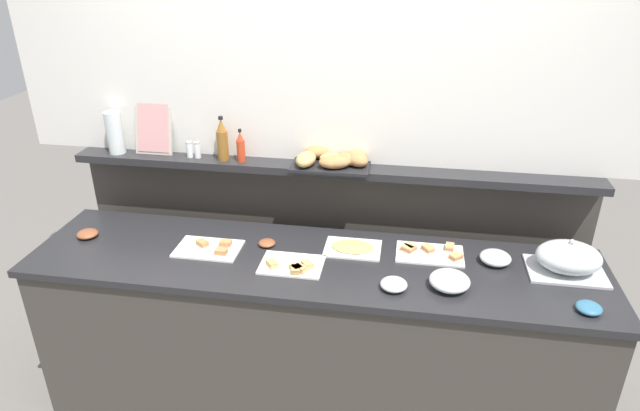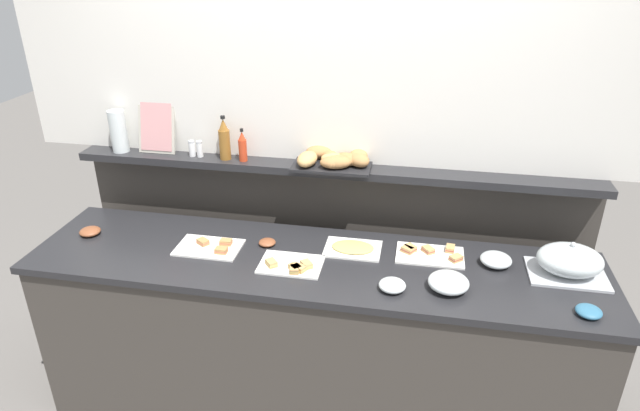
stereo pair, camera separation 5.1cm
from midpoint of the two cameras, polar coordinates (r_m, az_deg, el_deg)
The scene contains 22 objects.
ground_plane at distance 3.63m, azimuth 1.67°, elevation -13.23°, with size 12.00×12.00×0.00m, color slate.
buffet_counter at distance 2.88m, azimuth -0.17°, elevation -13.46°, with size 2.72×0.66×0.92m.
back_ledge_unit at distance 3.18m, azimuth 1.55°, elevation -5.19°, with size 2.75×0.22×1.23m.
upper_wall_panel at distance 2.78m, azimuth 1.95°, elevation 18.13°, with size 3.35×0.08×1.37m, color white.
sandwich_platter_rear at distance 2.70m, azimuth 11.82°, elevation -4.90°, with size 0.32×0.20×0.04m.
sandwich_platter_front at distance 2.75m, azimuth -10.71°, elevation -4.22°, with size 0.31×0.21×0.04m.
sandwich_platter_side at distance 2.56m, azimuth -2.35°, elevation -6.17°, with size 0.29×0.20×0.04m.
cold_cuts_platter at distance 2.70m, azimuth 3.95°, elevation -4.42°, with size 0.27×0.20×0.02m.
serving_cloche at distance 2.72m, azimuth 24.85°, elevation -5.26°, with size 0.34×0.24×0.17m.
glass_bowl_large at distance 2.70m, azimuth 18.22°, elevation -5.39°, with size 0.14×0.14×0.06m.
glass_bowl_medium at distance 2.46m, azimuth 13.71°, elevation -7.79°, with size 0.18×0.18×0.07m.
glass_bowl_small at distance 2.42m, azimuth 8.08°, elevation -8.20°, with size 0.12×0.12×0.05m.
condiment_bowl_teal at distance 2.51m, azimuth 26.54°, elevation -9.76°, with size 0.10×0.10×0.04m, color teal.
condiment_bowl_dark at distance 3.05m, azimuth -22.21°, elevation -2.49°, with size 0.11×0.11×0.04m, color brown.
condiment_bowl_cream at distance 2.74m, azimuth -4.94°, elevation -3.82°, with size 0.08×0.08×0.03m, color brown.
vinegar_bottle_amber at distance 2.95m, azimuth -9.35°, elevation 6.68°, with size 0.06×0.06×0.24m.
hot_sauce_bottle at distance 2.92m, azimuth -7.50°, elevation 6.03°, with size 0.04×0.04×0.18m.
salt_shaker at distance 3.04m, azimuth -12.62°, elevation 5.77°, with size 0.03×0.03×0.09m.
pepper_shaker at distance 3.03m, azimuth -11.84°, elevation 5.73°, with size 0.03×0.03×0.09m.
bread_basket at distance 2.83m, azimuth 2.04°, elevation 4.78°, with size 0.42×0.28×0.08m.
framed_picture at distance 3.13m, azimuth -16.07°, elevation 7.90°, with size 0.21×0.08×0.29m.
water_carafe at distance 3.20m, azimuth -19.66°, elevation 7.24°, with size 0.09×0.09×0.23m, color silver.
Camera 2 is at (0.45, -2.19, 2.28)m, focal length 30.99 mm.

